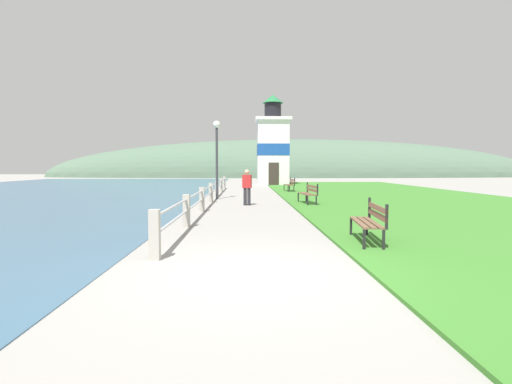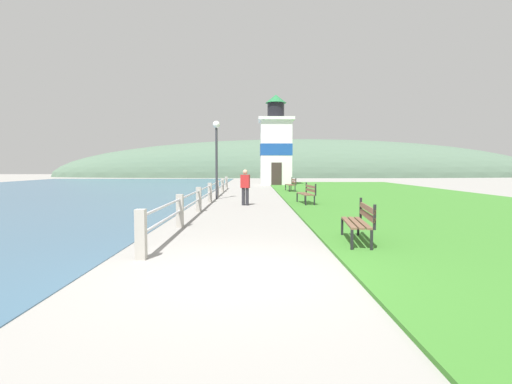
{
  "view_description": "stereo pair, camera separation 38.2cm",
  "coord_description": "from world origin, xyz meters",
  "px_view_note": "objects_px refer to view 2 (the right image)",
  "views": [
    {
      "loc": [
        -0.09,
        -6.06,
        1.67
      ],
      "look_at": [
        0.45,
        15.17,
        0.3
      ],
      "focal_mm": 28.0,
      "sensor_mm": 36.0,
      "label": 1
    },
    {
      "loc": [
        0.29,
        -6.07,
        1.67
      ],
      "look_at": [
        0.45,
        15.17,
        0.3
      ],
      "focal_mm": 28.0,
      "sensor_mm": 36.0,
      "label": 2
    }
  ],
  "objects_px": {
    "lamp_post": "(216,145)",
    "park_bench_far": "(292,184)",
    "lighthouse": "(276,147)",
    "person_strolling": "(245,186)",
    "park_bench_midway": "(307,192)",
    "park_bench_near": "(360,220)"
  },
  "relations": [
    {
      "from": "park_bench_far",
      "to": "person_strolling",
      "type": "xyz_separation_m",
      "value": [
        -2.85,
        -8.97,
        0.29
      ]
    },
    {
      "from": "park_bench_midway",
      "to": "lamp_post",
      "type": "xyz_separation_m",
      "value": [
        -4.22,
        3.03,
        2.2
      ]
    },
    {
      "from": "lighthouse",
      "to": "lamp_post",
      "type": "distance_m",
      "value": 16.0
    },
    {
      "from": "park_bench_midway",
      "to": "person_strolling",
      "type": "height_order",
      "value": "person_strolling"
    },
    {
      "from": "park_bench_midway",
      "to": "park_bench_near",
      "type": "bearing_deg",
      "value": 83.63
    },
    {
      "from": "park_bench_near",
      "to": "lamp_post",
      "type": "relative_size",
      "value": 0.44
    },
    {
      "from": "park_bench_near",
      "to": "park_bench_midway",
      "type": "relative_size",
      "value": 1.0
    },
    {
      "from": "park_bench_near",
      "to": "park_bench_far",
      "type": "relative_size",
      "value": 1.04
    },
    {
      "from": "park_bench_near",
      "to": "park_bench_far",
      "type": "bearing_deg",
      "value": -84.52
    },
    {
      "from": "park_bench_midway",
      "to": "person_strolling",
      "type": "xyz_separation_m",
      "value": [
        -2.7,
        -0.27,
        0.29
      ]
    },
    {
      "from": "person_strolling",
      "to": "lamp_post",
      "type": "relative_size",
      "value": 0.39
    },
    {
      "from": "park_bench_midway",
      "to": "person_strolling",
      "type": "relative_size",
      "value": 1.15
    },
    {
      "from": "lamp_post",
      "to": "park_bench_far",
      "type": "bearing_deg",
      "value": 52.38
    },
    {
      "from": "person_strolling",
      "to": "park_bench_near",
      "type": "bearing_deg",
      "value": -149.71
    },
    {
      "from": "lighthouse",
      "to": "person_strolling",
      "type": "relative_size",
      "value": 5.23
    },
    {
      "from": "park_bench_midway",
      "to": "park_bench_far",
      "type": "height_order",
      "value": "same"
    },
    {
      "from": "person_strolling",
      "to": "lamp_post",
      "type": "bearing_deg",
      "value": 38.15
    },
    {
      "from": "park_bench_midway",
      "to": "lamp_post",
      "type": "relative_size",
      "value": 0.45
    },
    {
      "from": "person_strolling",
      "to": "lighthouse",
      "type": "bearing_deg",
      "value": 6.29
    },
    {
      "from": "park_bench_far",
      "to": "lighthouse",
      "type": "relative_size",
      "value": 0.21
    },
    {
      "from": "park_bench_near",
      "to": "park_bench_midway",
      "type": "height_order",
      "value": "same"
    },
    {
      "from": "park_bench_near",
      "to": "lighthouse",
      "type": "xyz_separation_m",
      "value": [
        -0.25,
        27.42,
        2.88
      ]
    }
  ]
}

